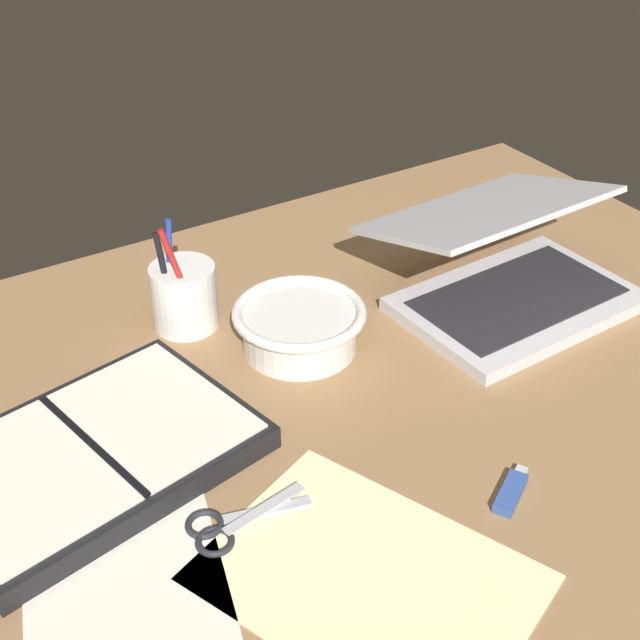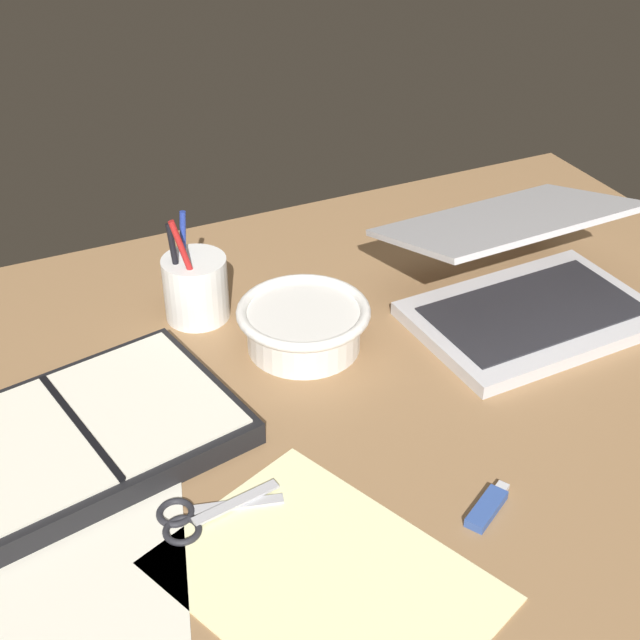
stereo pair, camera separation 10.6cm
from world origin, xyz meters
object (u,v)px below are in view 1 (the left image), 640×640
Objects in this scene: bowl at (299,326)px; pen_cup at (184,296)px; laptop at (507,270)px; planner at (93,455)px; scissors at (223,527)px.

bowl is 15.95cm from pen_cup.
laptop is 59.22cm from planner.
planner is 2.87× the size of scissors.
laptop is 43.16cm from pen_cup.
pen_cup reaches higher than scissors.
scissors is at bearing -164.00° from laptop.
pen_cup is 27.77cm from planner.
scissors is at bearing -75.52° from planner.
bowl reaches higher than planner.
scissors is (-12.15, -34.84, -4.13)cm from pen_cup.
planner is (-29.64, -6.99, -1.83)cm from bowl.
pen_cup reaches higher than planner.
planner is at bearing -166.73° from bowl.
pen_cup is 37.13cm from scissors.
bowl is 30.51cm from planner.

